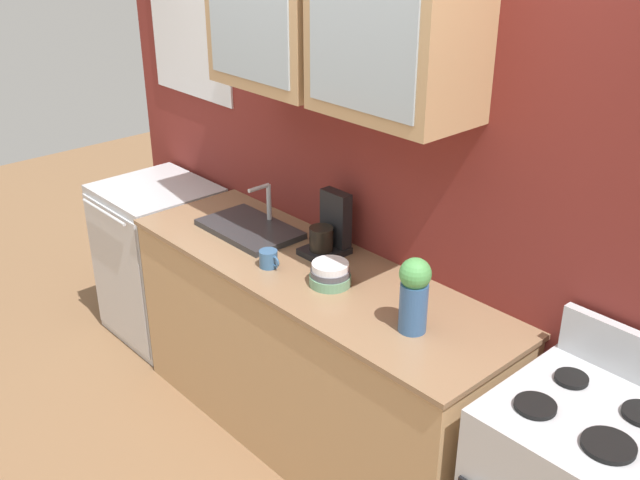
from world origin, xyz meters
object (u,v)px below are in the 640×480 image
Objects in this scene: cup_near_sink at (269,259)px; coffee_maker at (329,231)px; vase at (414,293)px; dishwasher at (161,261)px; bowl_stack at (330,274)px; sink_faucet at (250,228)px.

coffee_maker reaches higher than cup_near_sink.
vase is 0.33× the size of dishwasher.
vase is at bearing 5.70° from cup_near_sink.
coffee_maker is at bearing 7.85° from dishwasher.
bowl_stack is at bearing 17.06° from cup_near_sink.
coffee_maker reaches higher than bowl_stack.
vase is at bearing -1.80° from bowl_stack.
cup_near_sink is 1.31m from dishwasher.
sink_faucet is 1.14m from vase.
cup_near_sink is (-0.30, -0.09, -0.01)m from bowl_stack.
coffee_maker is at bearing 162.52° from vase.
cup_near_sink is (0.36, -0.17, 0.02)m from sink_faucet.
sink_faucet reaches higher than bowl_stack.
dishwasher is 3.21× the size of coffee_maker.
vase reaches higher than bowl_stack.
coffee_maker is at bearing 17.25° from sink_faucet.
vase reaches higher than sink_faucet.
bowl_stack is 1.59m from dishwasher.
bowl_stack reaches higher than dishwasher.
bowl_stack is at bearing -1.20° from dishwasher.
dishwasher is at bearing -172.15° from coffee_maker.
coffee_maker is at bearing 76.34° from cup_near_sink.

